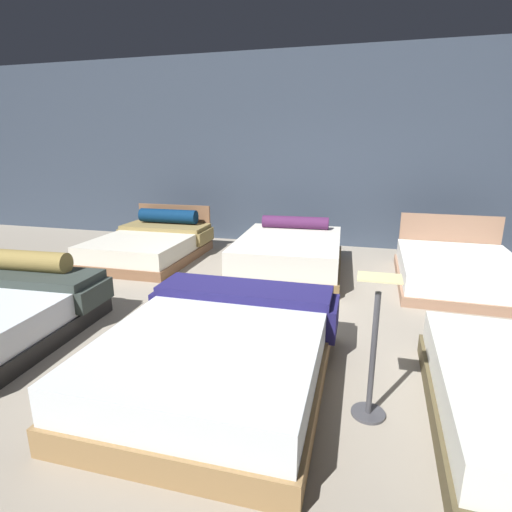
% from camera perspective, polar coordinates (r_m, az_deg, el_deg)
% --- Properties ---
extents(ground_plane, '(18.00, 18.00, 0.02)m').
position_cam_1_polar(ground_plane, '(4.78, 1.03, -7.49)').
color(ground_plane, gray).
extents(showroom_back_wall, '(18.00, 0.06, 3.50)m').
position_cam_1_polar(showroom_back_wall, '(7.72, 7.49, 14.54)').
color(showroom_back_wall, '#333D4C').
rests_on(showroom_back_wall, ground_plane).
extents(bed_1, '(1.76, 2.11, 0.56)m').
position_cam_1_polar(bed_1, '(3.31, -5.30, -13.57)').
color(bed_1, olive).
rests_on(bed_1, ground_plane).
extents(bed_3, '(1.59, 2.09, 0.79)m').
position_cam_1_polar(bed_3, '(6.99, -14.64, 1.59)').
color(bed_3, brown).
rests_on(bed_3, ground_plane).
extents(bed_4, '(1.66, 2.20, 0.72)m').
position_cam_1_polar(bed_4, '(6.11, 4.71, 0.31)').
color(bed_4, brown).
rests_on(bed_4, ground_plane).
extents(bed_5, '(1.59, 2.07, 0.81)m').
position_cam_1_polar(bed_5, '(6.13, 26.75, -1.89)').
color(bed_5, '#926B53').
rests_on(bed_5, ground_plane).
extents(price_sign, '(0.28, 0.24, 1.03)m').
position_cam_1_polar(price_sign, '(2.96, 16.15, -14.55)').
color(price_sign, '#3F3F44').
rests_on(price_sign, ground_plane).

